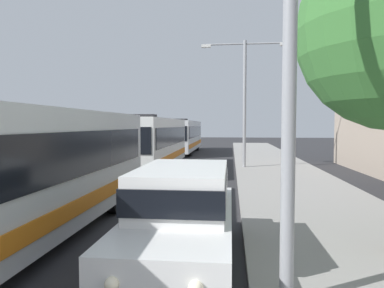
{
  "coord_description": "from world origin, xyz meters",
  "views": [
    {
      "loc": [
        3.3,
        4.71,
        2.7
      ],
      "look_at": [
        1.66,
        19.63,
        1.88
      ],
      "focal_mm": 33.13,
      "sensor_mm": 36.0,
      "label": 1
    }
  ],
  "objects_px": {
    "white_suv": "(183,213)",
    "streetlamp_mid": "(245,90)",
    "bus_lead": "(19,171)",
    "bus_middle": "(183,135)",
    "box_truck_oncoming": "(152,135)",
    "bus_second_in_line": "(152,142)"
  },
  "relations": [
    {
      "from": "white_suv",
      "to": "box_truck_oncoming",
      "type": "distance_m",
      "value": 29.1
    },
    {
      "from": "bus_second_in_line",
      "to": "bus_middle",
      "type": "relative_size",
      "value": 0.89
    },
    {
      "from": "bus_lead",
      "to": "bus_middle",
      "type": "height_order",
      "value": "same"
    },
    {
      "from": "bus_middle",
      "to": "streetlamp_mid",
      "type": "relative_size",
      "value": 1.56
    },
    {
      "from": "bus_second_in_line",
      "to": "streetlamp_mid",
      "type": "bearing_deg",
      "value": 12.51
    },
    {
      "from": "white_suv",
      "to": "streetlamp_mid",
      "type": "relative_size",
      "value": 0.67
    },
    {
      "from": "bus_middle",
      "to": "white_suv",
      "type": "xyz_separation_m",
      "value": [
        3.7,
        -26.96,
        -0.66
      ]
    },
    {
      "from": "bus_lead",
      "to": "bus_middle",
      "type": "relative_size",
      "value": 0.96
    },
    {
      "from": "bus_middle",
      "to": "box_truck_oncoming",
      "type": "distance_m",
      "value": 3.54
    },
    {
      "from": "bus_second_in_line",
      "to": "white_suv",
      "type": "xyz_separation_m",
      "value": [
        3.7,
        -13.74,
        -0.65
      ]
    },
    {
      "from": "bus_middle",
      "to": "box_truck_oncoming",
      "type": "bearing_deg",
      "value": 158.91
    },
    {
      "from": "bus_second_in_line",
      "to": "streetlamp_mid",
      "type": "height_order",
      "value": "streetlamp_mid"
    },
    {
      "from": "bus_second_in_line",
      "to": "bus_middle",
      "type": "bearing_deg",
      "value": 90.0
    },
    {
      "from": "bus_second_in_line",
      "to": "streetlamp_mid",
      "type": "xyz_separation_m",
      "value": [
        5.4,
        1.2,
        3.09
      ]
    },
    {
      "from": "streetlamp_mid",
      "to": "bus_middle",
      "type": "bearing_deg",
      "value": 114.18
    },
    {
      "from": "box_truck_oncoming",
      "to": "bus_middle",
      "type": "bearing_deg",
      "value": -21.09
    },
    {
      "from": "bus_second_in_line",
      "to": "white_suv",
      "type": "distance_m",
      "value": 14.25
    },
    {
      "from": "bus_middle",
      "to": "white_suv",
      "type": "height_order",
      "value": "bus_middle"
    },
    {
      "from": "bus_second_in_line",
      "to": "box_truck_oncoming",
      "type": "bearing_deg",
      "value": 102.83
    },
    {
      "from": "streetlamp_mid",
      "to": "bus_lead",
      "type": "bearing_deg",
      "value": -110.72
    },
    {
      "from": "box_truck_oncoming",
      "to": "streetlamp_mid",
      "type": "bearing_deg",
      "value": -56.8
    },
    {
      "from": "white_suv",
      "to": "streetlamp_mid",
      "type": "height_order",
      "value": "streetlamp_mid"
    }
  ]
}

